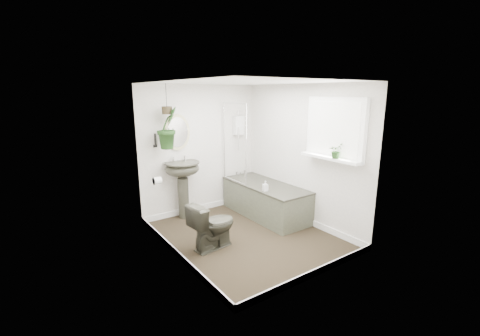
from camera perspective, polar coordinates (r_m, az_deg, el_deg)
floor at (r=5.08m, az=0.99°, el=-12.04°), size 2.30×2.80×0.02m
ceiling at (r=4.59m, az=1.11°, el=15.12°), size 2.30×2.80×0.02m
wall_back at (r=5.88m, az=-7.06°, el=3.26°), size 2.30×0.02×2.30m
wall_front at (r=3.69m, az=14.03°, el=-3.06°), size 2.30×0.02×2.30m
wall_left at (r=4.15m, az=-12.04°, el=-1.16°), size 0.02×2.80×2.30m
wall_right at (r=5.45m, az=10.97°, el=2.33°), size 0.02×2.80×2.30m
skirting at (r=5.05m, az=0.99°, el=-11.43°), size 2.30×2.80×0.10m
bathtub at (r=5.79m, az=4.53°, el=-5.63°), size 0.72×1.72×0.58m
bath_screen at (r=5.74m, az=-0.96°, el=4.44°), size 0.04×0.72×1.40m
shower_box at (r=6.18m, az=-0.24°, el=7.59°), size 0.20×0.10×0.35m
oval_mirror at (r=5.60m, az=-11.06°, el=6.24°), size 0.46×0.03×0.62m
wall_sconce at (r=5.45m, az=-14.82°, el=4.80°), size 0.04×0.04×0.22m
toilet_roll_holder at (r=4.86m, az=-14.50°, el=-2.21°), size 0.11×0.11×0.11m
window_recess at (r=4.87m, az=16.58°, el=6.69°), size 0.08×1.00×0.90m
window_sill at (r=4.88m, az=15.75°, el=1.75°), size 0.18×1.00×0.04m
window_blinds at (r=4.83m, az=16.25°, el=6.67°), size 0.01×0.86×0.76m
toilet at (r=4.61m, az=-4.84°, el=-10.03°), size 0.72×0.46×0.69m
pedestal_sink at (r=5.69m, az=-10.08°, el=-3.84°), size 0.63×0.55×1.02m
sill_plant at (r=4.73m, az=16.68°, el=2.97°), size 0.24×0.22×0.22m
hanging_plant at (r=5.31m, az=-12.71°, el=6.99°), size 0.46×0.43×0.67m
soap_bottle at (r=5.29m, az=4.52°, el=-3.21°), size 0.09×0.10×0.17m
hanging_pot at (r=5.29m, az=-12.86°, el=9.98°), size 0.16×0.16×0.12m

